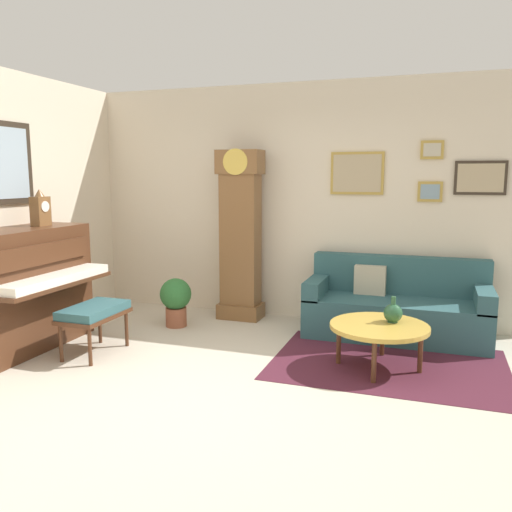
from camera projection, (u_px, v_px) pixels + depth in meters
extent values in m
cube|color=beige|center=(217.00, 394.00, 4.29)|extent=(6.40, 6.00, 0.10)
cube|color=beige|center=(294.00, 203.00, 6.31)|extent=(5.30, 0.10, 2.80)
cube|color=#B28E3D|center=(430.00, 192.00, 5.73)|extent=(0.26, 0.03, 0.22)
cube|color=#7A93A3|center=(430.00, 192.00, 5.71)|extent=(0.20, 0.01, 0.16)
cube|color=#B28E3D|center=(432.00, 150.00, 5.66)|extent=(0.24, 0.03, 0.20)
cube|color=#BCB299|center=(432.00, 150.00, 5.65)|extent=(0.18, 0.01, 0.14)
cube|color=#B28E3D|center=(357.00, 173.00, 5.96)|extent=(0.60, 0.03, 0.48)
cube|color=tan|center=(357.00, 173.00, 5.94)|extent=(0.54, 0.01, 0.42)
cube|color=#33281E|center=(480.00, 178.00, 5.55)|extent=(0.52, 0.03, 0.36)
cube|color=tan|center=(480.00, 178.00, 5.53)|extent=(0.46, 0.01, 0.30)
cube|color=#4C1E2D|center=(388.00, 364.00, 4.83)|extent=(2.10, 1.50, 0.01)
cube|color=#4C2B19|center=(22.00, 289.00, 5.21)|extent=(0.60, 1.44, 1.21)
cube|color=#4C2B19|center=(57.00, 285.00, 5.07)|extent=(0.28, 1.38, 0.04)
cube|color=white|center=(56.00, 279.00, 5.06)|extent=(0.26, 1.32, 0.08)
cube|color=#4C2B19|center=(46.00, 253.00, 5.05)|extent=(0.03, 1.20, 0.20)
cube|color=#4C2B19|center=(94.00, 316.00, 5.07)|extent=(0.42, 0.70, 0.04)
cube|color=#2D565B|center=(94.00, 310.00, 5.06)|extent=(0.40, 0.68, 0.08)
cylinder|color=#4C2B19|center=(90.00, 347.00, 4.77)|extent=(0.04, 0.04, 0.36)
cylinder|color=#4C2B19|center=(126.00, 329.00, 5.33)|extent=(0.04, 0.04, 0.36)
cylinder|color=#4C2B19|center=(61.00, 343.00, 4.87)|extent=(0.04, 0.04, 0.36)
cylinder|color=#4C2B19|center=(100.00, 326.00, 5.43)|extent=(0.04, 0.04, 0.36)
cube|color=brown|center=(241.00, 310.00, 6.40)|extent=(0.52, 0.34, 0.18)
cube|color=brown|center=(240.00, 246.00, 6.28)|extent=(0.44, 0.28, 1.78)
cube|color=brown|center=(240.00, 162.00, 6.13)|extent=(0.52, 0.32, 0.28)
cylinder|color=gold|center=(235.00, 162.00, 5.98)|extent=(0.30, 0.02, 0.30)
cylinder|color=gold|center=(239.00, 241.00, 6.22)|extent=(0.03, 0.03, 0.70)
cube|color=#2D565B|center=(396.00, 318.00, 5.62)|extent=(1.90, 0.80, 0.42)
cube|color=#2D565B|center=(399.00, 276.00, 5.84)|extent=(1.90, 0.20, 0.44)
cube|color=#2D565B|center=(318.00, 286.00, 5.85)|extent=(0.18, 0.80, 0.20)
cube|color=#2D565B|center=(484.00, 298.00, 5.30)|extent=(0.18, 0.80, 0.20)
cube|color=#B7AD93|center=(370.00, 280.00, 5.79)|extent=(0.34, 0.12, 0.32)
cylinder|color=gold|center=(379.00, 327.00, 4.68)|extent=(0.88, 0.88, 0.04)
torus|color=#4C2B19|center=(379.00, 327.00, 4.68)|extent=(0.88, 0.88, 0.04)
cylinder|color=#4C2B19|center=(382.00, 337.00, 5.05)|extent=(0.04, 0.04, 0.37)
cylinder|color=#4C2B19|center=(420.00, 353.00, 4.59)|extent=(0.04, 0.04, 0.37)
cylinder|color=#4C2B19|center=(374.00, 362.00, 4.37)|extent=(0.04, 0.04, 0.37)
cylinder|color=#4C2B19|center=(339.00, 344.00, 4.83)|extent=(0.04, 0.04, 0.37)
cube|color=brown|center=(40.00, 211.00, 5.38)|extent=(0.12, 0.18, 0.30)
cylinder|color=white|center=(45.00, 207.00, 5.35)|extent=(0.01, 0.11, 0.11)
cone|color=brown|center=(39.00, 193.00, 5.35)|extent=(0.10, 0.10, 0.08)
cylinder|color=#234C33|center=(393.00, 322.00, 4.75)|extent=(0.09, 0.09, 0.01)
sphere|color=#285638|center=(393.00, 313.00, 4.74)|extent=(0.17, 0.17, 0.17)
cylinder|color=#285638|center=(394.00, 301.00, 4.72)|extent=(0.04, 0.04, 0.08)
cylinder|color=#935138|center=(176.00, 317.00, 6.04)|extent=(0.24, 0.24, 0.22)
sphere|color=#2D6B33|center=(176.00, 294.00, 6.00)|extent=(0.36, 0.36, 0.36)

